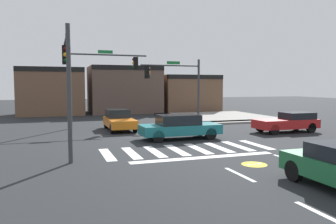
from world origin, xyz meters
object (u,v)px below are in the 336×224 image
object	(u,v)px
traffic_signal_northeast	(176,80)
car_orange	(119,120)
traffic_signal_northwest	(99,73)
traffic_signal_southwest	(67,69)
car_red	(288,122)
car_teal	(180,127)

from	to	relation	value
traffic_signal_northeast	car_orange	distance (m)	6.04
traffic_signal_northeast	car_orange	world-z (taller)	traffic_signal_northeast
car_orange	traffic_signal_northwest	bearing A→B (deg)	-148.06
traffic_signal_southwest	car_orange	distance (m)	9.36
traffic_signal_southwest	car_orange	bearing A→B (deg)	-25.45
traffic_signal_northeast	car_red	size ratio (longest dim) A/B	1.22
car_orange	car_teal	bearing A→B (deg)	26.88
traffic_signal_southwest	car_orange	size ratio (longest dim) A/B	1.37
traffic_signal_southwest	car_red	distance (m)	15.16
traffic_signal_northeast	car_orange	xyz separation A→B (m)	(-4.99, -1.74, -2.91)
car_red	car_teal	world-z (taller)	car_teal
car_red	car_teal	xyz separation A→B (m)	(-8.06, -0.34, 0.05)
traffic_signal_northeast	car_red	xyz separation A→B (m)	(5.74, -6.66, -2.93)
car_red	car_teal	bearing A→B (deg)	2.44
traffic_signal_northwest	car_teal	bearing A→B (deg)	-61.79
traffic_signal_northeast	traffic_signal_northwest	xyz separation A→B (m)	(-6.10, 0.04, 0.53)
traffic_signal_northeast	car_red	distance (m)	9.27
traffic_signal_southwest	traffic_signal_northwest	bearing A→B (deg)	-15.32
traffic_signal_southwest	traffic_signal_northeast	xyz separation A→B (m)	(8.76, 9.67, -0.33)
traffic_signal_northeast	traffic_signal_northwest	distance (m)	6.13
traffic_signal_northwest	car_orange	distance (m)	4.03
car_teal	car_orange	distance (m)	5.90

